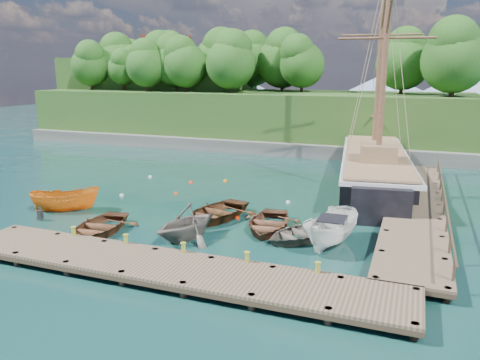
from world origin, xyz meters
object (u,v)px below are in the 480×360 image
(rowboat_1, at_px, (186,239))
(rowboat_4, at_px, (268,229))
(rowboat_2, at_px, (216,219))
(cabin_boat_white, at_px, (331,246))
(schooner, at_px, (374,171))
(rowboat_3, at_px, (299,239))
(motorboat_orange, at_px, (66,211))
(rowboat_0, at_px, (99,233))

(rowboat_1, bearing_deg, rowboat_4, 59.21)
(rowboat_2, xyz_separation_m, cabin_boat_white, (7.07, -1.93, 0.00))
(rowboat_2, height_order, rowboat_4, rowboat_2)
(rowboat_1, xyz_separation_m, schooner, (7.88, 15.36, 1.05))
(schooner, bearing_deg, rowboat_3, -107.60)
(schooner, bearing_deg, rowboat_2, -130.92)
(rowboat_2, xyz_separation_m, schooner, (7.82, 11.76, 1.05))
(rowboat_1, height_order, schooner, schooner)
(rowboat_4, height_order, motorboat_orange, motorboat_orange)
(rowboat_0, bearing_deg, rowboat_1, 1.92)
(rowboat_1, relative_size, cabin_boat_white, 0.81)
(rowboat_0, relative_size, rowboat_1, 1.19)
(rowboat_3, height_order, motorboat_orange, motorboat_orange)
(rowboat_2, height_order, motorboat_orange, motorboat_orange)
(rowboat_2, bearing_deg, rowboat_3, -4.84)
(rowboat_3, relative_size, motorboat_orange, 1.00)
(rowboat_0, height_order, rowboat_4, rowboat_4)
(rowboat_1, distance_m, rowboat_2, 3.60)
(rowboat_2, relative_size, cabin_boat_white, 1.06)
(cabin_boat_white, bearing_deg, motorboat_orange, -166.99)
(schooner, bearing_deg, cabin_boat_white, -100.41)
(rowboat_4, distance_m, cabin_boat_white, 3.85)
(cabin_boat_white, xyz_separation_m, schooner, (0.75, 13.69, 1.05))
(cabin_boat_white, bearing_deg, schooner, 100.08)
(rowboat_2, bearing_deg, rowboat_1, -79.32)
(rowboat_3, bearing_deg, rowboat_1, -126.39)
(rowboat_2, distance_m, schooner, 14.16)
(rowboat_4, bearing_deg, rowboat_2, 161.60)
(motorboat_orange, relative_size, cabin_boat_white, 0.87)
(rowboat_2, height_order, cabin_boat_white, cabin_boat_white)
(rowboat_4, relative_size, schooner, 0.18)
(rowboat_3, xyz_separation_m, cabin_boat_white, (1.68, -0.34, 0.00))
(cabin_boat_white, height_order, schooner, schooner)
(motorboat_orange, bearing_deg, rowboat_3, -117.39)
(rowboat_1, height_order, cabin_boat_white, rowboat_1)
(rowboat_4, xyz_separation_m, schooner, (4.40, 12.47, 1.05))
(cabin_boat_white, bearing_deg, rowboat_2, 177.91)
(rowboat_4, height_order, schooner, schooner)
(motorboat_orange, xyz_separation_m, schooner, (17.06, 13.63, 1.05))
(rowboat_0, bearing_deg, rowboat_3, 7.38)
(cabin_boat_white, bearing_deg, rowboat_3, -178.19)
(rowboat_0, height_order, motorboat_orange, motorboat_orange)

